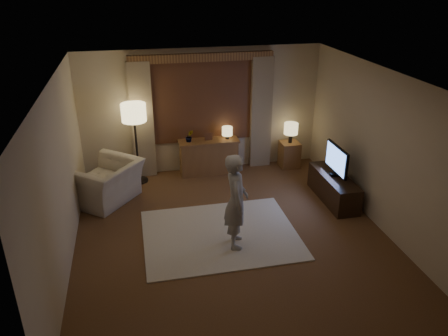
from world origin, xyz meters
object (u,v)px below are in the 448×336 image
object	(u,v)px
armchair	(106,182)
side_table	(289,154)
tv_stand	(333,188)
person	(236,201)
sideboard	(209,157)

from	to	relation	value
armchair	side_table	xyz separation A→B (m)	(3.89, 0.80, -0.10)
side_table	tv_stand	xyz separation A→B (m)	(0.28, -1.65, -0.03)
side_table	person	size ratio (longest dim) A/B	0.37
armchair	tv_stand	bearing A→B (deg)	117.32
side_table	person	bearing A→B (deg)	-124.48
sideboard	armchair	world-z (taller)	armchair
sideboard	armchair	distance (m)	2.27
side_table	person	world-z (taller)	person
armchair	tv_stand	size ratio (longest dim) A/B	0.84
side_table	armchair	bearing A→B (deg)	-168.40
sideboard	tv_stand	bearing A→B (deg)	-39.44
sideboard	side_table	xyz separation A→B (m)	(1.79, -0.05, -0.07)
tv_stand	person	distance (m)	2.46
armchair	tv_stand	xyz separation A→B (m)	(4.17, -0.85, -0.13)
tv_stand	side_table	bearing A→B (deg)	99.56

